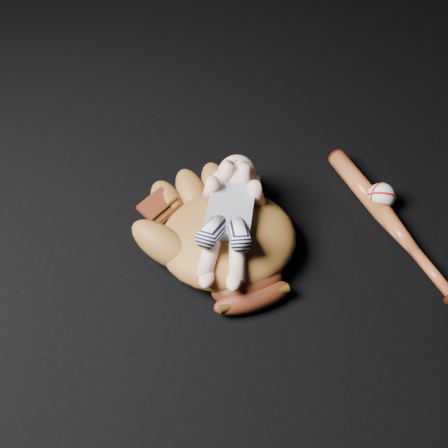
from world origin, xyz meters
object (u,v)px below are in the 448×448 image
Objects in this scene: baseball_bat at (390,221)px; baseball_glove at (228,234)px; baseball at (381,197)px; newborn_baby at (229,218)px.

baseball_glove is at bearing -164.66° from baseball_bat.
baseball_glove reaches higher than baseball_bat.
baseball_bat is at bearing -78.44° from baseball.
baseball_glove is 0.39m from baseball_bat.
newborn_baby is at bearing -154.42° from baseball.
newborn_baby is 0.70× the size of baseball_bat.
baseball_bat is at bearing -8.55° from baseball_glove.
baseball_glove is at bearing 171.74° from newborn_baby.
newborn_baby is 0.40m from baseball.
newborn_baby is at bearing -36.22° from baseball_glove.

